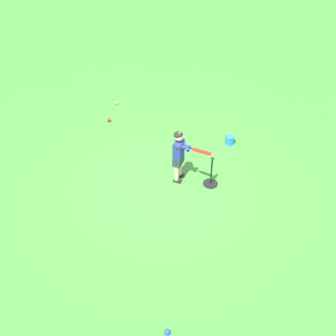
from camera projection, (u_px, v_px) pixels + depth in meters
The scene contains 7 objects.
ground_plane at pixel (165, 186), 7.71m from camera, with size 40.00×40.00×0.00m, color #479338.
child_batter at pixel (180, 152), 7.46m from camera, with size 0.78×0.31×1.08m.
play_ball_far_right at pixel (116, 103), 10.12m from camera, with size 0.08×0.08×0.08m, color yellow.
play_ball_midfield at pixel (167, 332), 5.34m from camera, with size 0.08×0.08×0.08m, color blue.
play_ball_by_bucket at pixel (109, 120), 9.48m from camera, with size 0.09×0.09×0.09m, color red.
batting_tee at pixel (211, 180), 7.68m from camera, with size 0.28×0.28×0.62m.
toy_bucket at pixel (230, 140), 8.75m from camera, with size 0.22×0.22×0.19m.
Camera 1 is at (-3.83, 4.37, 5.08)m, focal length 43.14 mm.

